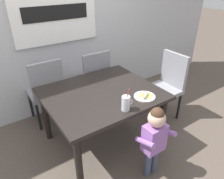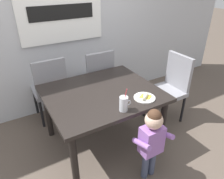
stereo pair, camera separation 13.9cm
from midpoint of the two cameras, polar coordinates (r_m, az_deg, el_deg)
name	(u,v)px [view 1 (the left image)]	position (r m, az deg, el deg)	size (l,w,h in m)	color
ground_plane	(103,141)	(2.78, -3.99, -13.92)	(24.00, 24.00, 0.00)	brown
back_wall	(56,12)	(3.10, -16.39, 19.80)	(6.40, 0.17, 2.90)	silver
dining_table	(102,99)	(2.39, -4.51, -2.67)	(1.25, 1.08, 0.73)	black
dining_chair_left	(46,89)	(2.96, -18.89, 0.23)	(0.44, 0.45, 0.96)	gray
dining_chair_right	(93,78)	(3.11, -6.41, 3.19)	(0.44, 0.45, 0.96)	gray
dining_chair_far	(167,83)	(3.02, 13.52, 1.70)	(0.44, 0.44, 0.96)	gray
toddler_standing	(155,135)	(2.09, 9.72, -12.25)	(0.33, 0.24, 0.84)	#3F4760
milk_cup	(126,104)	(2.00, 1.84, -4.03)	(0.13, 0.08, 0.25)	silver
snack_plate	(145,97)	(2.26, 7.19, -1.95)	(0.23, 0.23, 0.01)	white
peeled_banana	(145,95)	(2.23, 7.35, -1.55)	(0.17, 0.14, 0.07)	#F4EAC6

